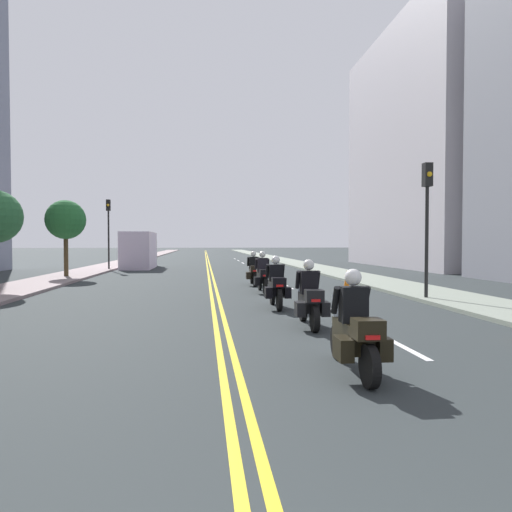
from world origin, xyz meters
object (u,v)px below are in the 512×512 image
Objects in this scene: motorcycle_2 at (276,286)px; motorcycle_3 at (263,276)px; traffic_light_near at (427,206)px; parked_truck at (140,252)px; motorcycle_1 at (309,300)px; motorcycle_0 at (355,332)px; motorcycle_4 at (254,272)px; street_tree_1 at (66,220)px; traffic_cone_0 at (347,280)px; traffic_light_far at (108,222)px.

motorcycle_3 reaches higher than motorcycle_2.
traffic_light_near is 25.21m from parked_truck.
traffic_light_near is (5.12, 4.35, 2.61)m from motorcycle_1.
motorcycle_0 is 14.62m from motorcycle_4.
street_tree_1 is (-10.01, 5.40, 2.62)m from motorcycle_4.
parked_truck reaches higher than motorcycle_0.
motorcycle_2 is (-0.29, 3.17, 0.02)m from motorcycle_1.
motorcycle_0 is at bearing -76.40° from parked_truck.
traffic_light_far is (-12.88, 14.80, 3.07)m from traffic_cone_0.
motorcycle_2 is 0.96× the size of motorcycle_3.
motorcycle_3 is 0.51× the size of street_tree_1.
traffic_light_near reaches higher than traffic_cone_0.
motorcycle_2 is at bearing -65.93° from traffic_light_far.
traffic_light_near is at bearing 42.42° from motorcycle_1.
motorcycle_1 is 7.20m from traffic_light_near.
traffic_light_far is (-14.38, 18.92, 0.23)m from traffic_light_near.
traffic_light_far reaches higher than motorcycle_1.
motorcycle_4 is 4.41m from traffic_cone_0.
motorcycle_2 is at bearing -92.44° from motorcycle_3.
parked_truck is (-7.17, 22.93, 0.61)m from motorcycle_2.
motorcycle_0 is 0.49× the size of street_tree_1.
traffic_light_far is (-8.97, 20.09, 2.82)m from motorcycle_2.
motorcycle_0 is 3.89m from motorcycle_1.
motorcycle_3 is 13.48m from street_tree_1.
parked_truck is (-7.33, 18.59, 0.60)m from motorcycle_3.
motorcycle_1 is at bearing -57.80° from street_tree_1.
traffic_light_far reaches higher than motorcycle_0.
traffic_light_far reaches higher than traffic_cone_0.
motorcycle_3 is (-0.14, 7.51, 0.03)m from motorcycle_1.
traffic_cone_0 is at bearing 54.38° from motorcycle_2.
motorcycle_3 is 18.42m from traffic_light_far.
motorcycle_1 is (0.21, 3.89, -0.00)m from motorcycle_0.
motorcycle_2 is 0.49× the size of street_tree_1.
traffic_light_near reaches higher than motorcycle_1.
motorcycle_3 is (0.15, 4.34, 0.01)m from motorcycle_2.
motorcycle_1 is 0.44× the size of traffic_light_near.
traffic_light_near is at bearing -37.66° from street_tree_1.
motorcycle_4 is at bearing 89.80° from motorcycle_2.
traffic_cone_0 is 19.86m from traffic_light_far.
motorcycle_4 is 15.75m from traffic_light_far.
motorcycle_3 is at bearing -68.50° from parked_truck.
motorcycle_4 is 17.03m from parked_truck.
motorcycle_0 is at bearing -90.79° from motorcycle_3.
motorcycle_0 is 30.86m from parked_truck.
motorcycle_0 is at bearing -89.60° from motorcycle_4.
parked_truck is at bearing 57.62° from traffic_light_far.
street_tree_1 reaches higher than parked_truck.
street_tree_1 reaches higher than traffic_cone_0.
motorcycle_2 is 6.58m from traffic_cone_0.
motorcycle_3 reaches higher than traffic_cone_0.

